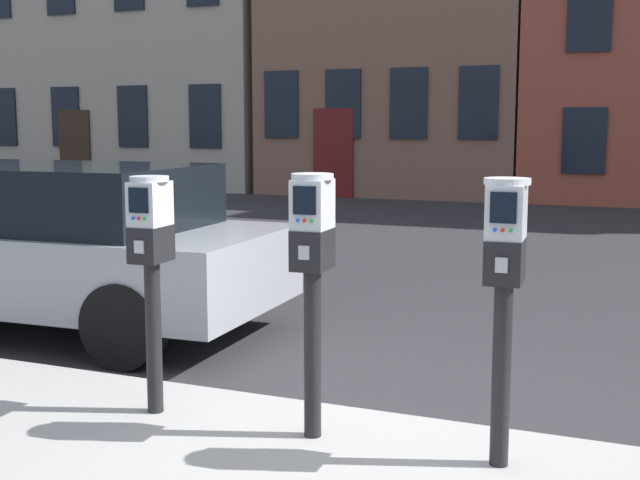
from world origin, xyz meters
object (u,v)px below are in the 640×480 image
Objects in this scene: parking_meter_twin_adjacent at (312,257)px; parking_meter_near_kerb at (151,251)px; parking_meter_end_of_row at (505,270)px; parked_car_white_suv at (34,242)px.

parking_meter_near_kerb is at bearing -93.31° from parking_meter_twin_adjacent.
parking_meter_twin_adjacent is at bearing -93.31° from parking_meter_end_of_row.
parking_meter_end_of_row is (0.98, 0.00, 0.00)m from parking_meter_twin_adjacent.
parking_meter_twin_adjacent is at bearing 86.69° from parking_meter_near_kerb.
parking_meter_end_of_row is 4.74m from parked_car_white_suv.
parking_meter_twin_adjacent is (0.98, 0.00, 0.03)m from parking_meter_near_kerb.
parking_meter_end_of_row reaches higher than parked_car_white_suv.
parking_meter_end_of_row is at bearing 86.69° from parking_meter_near_kerb.
parked_car_white_suv is (-2.42, 1.79, -0.32)m from parking_meter_near_kerb.
parking_meter_near_kerb is at bearing -93.31° from parking_meter_end_of_row.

